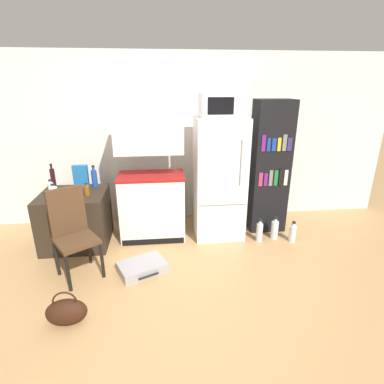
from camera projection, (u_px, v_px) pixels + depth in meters
ground_plane at (178, 297)px, 3.01m from camera, size 24.00×24.00×0.00m
wall_back at (181, 140)px, 4.48m from camera, size 6.40×0.10×2.46m
side_table at (76, 219)px, 3.92m from camera, size 0.81×0.72×0.71m
kitchen_hutch at (151, 180)px, 3.96m from camera, size 0.87×0.52×1.77m
refrigerator at (219, 179)px, 4.02m from camera, size 0.65×0.59×1.63m
microwave at (222, 105)px, 3.69m from camera, size 0.54×0.40×0.29m
bookshelf at (269, 168)px, 4.17m from camera, size 0.50×0.35×1.83m
bottle_clear_short at (51, 189)px, 3.70m from camera, size 0.07×0.07×0.21m
bottle_wine_dark at (53, 177)px, 4.00m from camera, size 0.06×0.06×0.32m
bottle_amber_beer at (87, 190)px, 3.71m from camera, size 0.07×0.07×0.16m
bottle_milk_white at (54, 193)px, 3.56m from camera, size 0.09×0.09×0.20m
bottle_blue_soda at (94, 178)px, 4.01m from camera, size 0.07×0.07×0.29m
bowl at (71, 198)px, 3.61m from camera, size 0.12×0.12×0.03m
cereal_box at (81, 176)px, 3.99m from camera, size 0.19×0.07×0.30m
chair at (72, 227)px, 3.22m from camera, size 0.56×0.56×0.99m
suitcase_large_flat at (142, 267)px, 3.40m from camera, size 0.61×0.53×0.11m
handbag at (66, 312)px, 2.65m from camera, size 0.36×0.20×0.33m
water_bottle_front at (259, 232)px, 4.04m from camera, size 0.09×0.09×0.33m
water_bottle_middle at (275, 229)px, 4.12m from camera, size 0.10×0.10×0.32m
water_bottle_back at (293, 233)px, 4.04m from camera, size 0.09×0.09×0.29m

